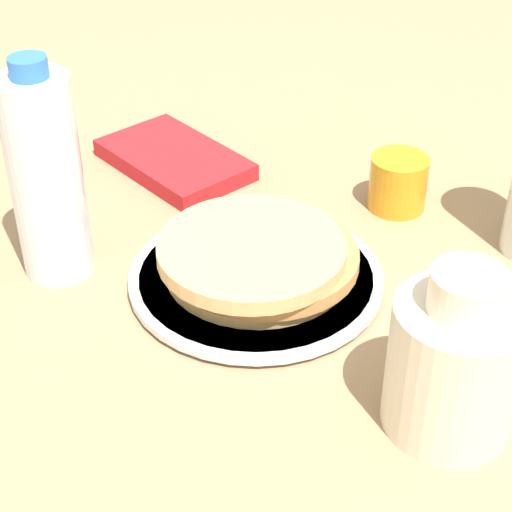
% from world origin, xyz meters
% --- Properties ---
extents(ground_plane, '(4.00, 4.00, 0.00)m').
position_xyz_m(ground_plane, '(0.00, 0.00, 0.00)').
color(ground_plane, '#9E7F5B').
extents(plate, '(0.24, 0.24, 0.01)m').
position_xyz_m(plate, '(0.03, 0.02, 0.01)').
color(plate, silver).
rests_on(plate, ground_plane).
extents(pancake_stack, '(0.18, 0.19, 0.04)m').
position_xyz_m(pancake_stack, '(0.03, 0.02, 0.03)').
color(pancake_stack, tan).
rests_on(pancake_stack, plate).
extents(juice_glass, '(0.06, 0.06, 0.06)m').
position_xyz_m(juice_glass, '(-0.06, -0.17, 0.03)').
color(juice_glass, orange).
rests_on(juice_glass, ground_plane).
extents(cream_jug, '(0.10, 0.10, 0.14)m').
position_xyz_m(cream_jug, '(-0.18, 0.13, 0.06)').
color(cream_jug, beige).
rests_on(cream_jug, ground_plane).
extents(water_bottle_near, '(0.07, 0.07, 0.22)m').
position_xyz_m(water_bottle_near, '(0.21, 0.06, 0.10)').
color(water_bottle_near, silver).
rests_on(water_bottle_near, ground_plane).
extents(napkin, '(0.21, 0.18, 0.02)m').
position_xyz_m(napkin, '(0.20, -0.16, 0.01)').
color(napkin, red).
rests_on(napkin, ground_plane).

